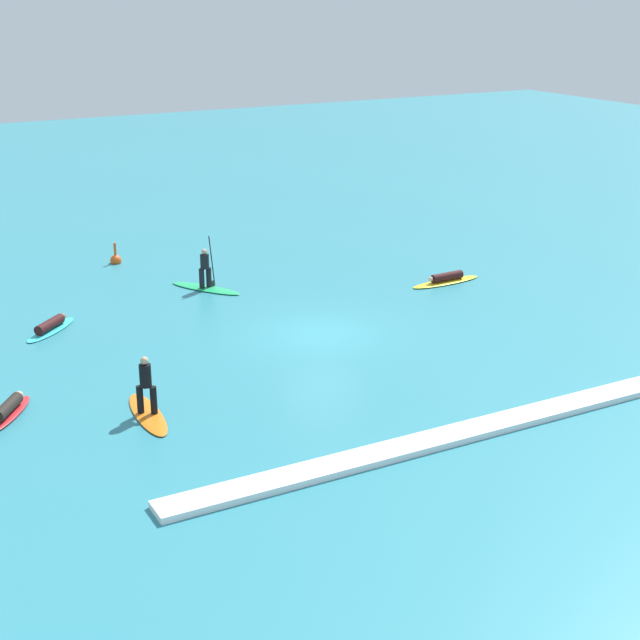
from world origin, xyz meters
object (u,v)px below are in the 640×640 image
at_px(surfer_on_orange_board, 147,401).
at_px(marker_buoy, 116,260).
at_px(surfer_on_teal_board, 51,326).
at_px(surfer_on_green_board, 206,279).
at_px(surfer_on_red_board, 9,410).
at_px(surfer_on_yellow_board, 446,279).

distance_m(surfer_on_orange_board, marker_buoy, 16.17).
relative_size(surfer_on_teal_board, marker_buoy, 2.40).
distance_m(surfer_on_orange_board, surfer_on_green_board, 11.88).
relative_size(surfer_on_red_board, surfer_on_green_board, 0.77).
xyz_separation_m(surfer_on_orange_board, surfer_on_red_board, (-3.45, 1.86, -0.27)).
xyz_separation_m(surfer_on_teal_board, marker_buoy, (4.61, 7.32, -0.01)).
height_order(surfer_on_orange_board, surfer_on_yellow_board, surfer_on_orange_board).
relative_size(surfer_on_yellow_board, marker_buoy, 3.20).
bearing_deg(surfer_on_red_board, surfer_on_teal_board, 11.82).
distance_m(surfer_on_green_board, marker_buoy, 5.77).
distance_m(surfer_on_orange_board, surfer_on_yellow_board, 16.19).
height_order(surfer_on_green_board, surfer_on_yellow_board, surfer_on_green_board).
relative_size(surfer_on_orange_board, surfer_on_red_board, 1.31).
bearing_deg(surfer_on_yellow_board, surfer_on_teal_board, -9.98).
bearing_deg(surfer_on_teal_board, surfer_on_red_board, -156.89).
distance_m(surfer_on_red_board, marker_buoy, 15.66).
height_order(surfer_on_teal_board, surfer_on_yellow_board, surfer_on_yellow_board).
xyz_separation_m(surfer_on_red_board, surfer_on_green_board, (9.39, 8.42, 0.23)).
distance_m(surfer_on_red_board, surfer_on_teal_board, 7.07).
xyz_separation_m(surfer_on_teal_board, surfer_on_yellow_board, (15.56, -1.97, -0.01)).
distance_m(surfer_on_teal_board, surfer_on_green_board, 6.91).
relative_size(surfer_on_teal_board, surfer_on_yellow_board, 0.75).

